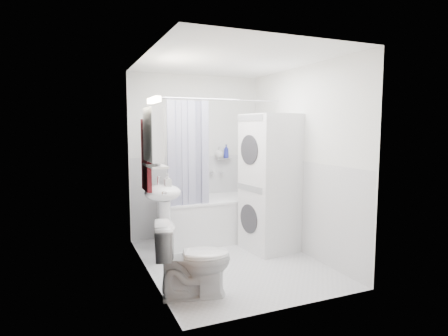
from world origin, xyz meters
name	(u,v)px	position (x,y,z in m)	size (l,w,h in m)	color
floor	(231,261)	(0.00, 0.00, 0.00)	(2.60, 2.60, 0.00)	#B8B9BD
room_walls	(231,140)	(0.00, 0.00, 1.49)	(2.60, 2.60, 2.60)	silver
wainscot	(222,208)	(0.00, 0.29, 0.60)	(1.98, 2.58, 2.58)	white
door	(164,193)	(-0.95, -0.55, 1.00)	(0.05, 2.00, 2.00)	brown
bathtub	(217,216)	(0.18, 0.92, 0.34)	(1.62, 0.77, 0.62)	white
tub_spout	(221,173)	(0.38, 1.25, 0.94)	(0.04, 0.04, 0.12)	silver
curtain_rod	(226,100)	(0.18, 0.60, 2.00)	(0.02, 0.02, 1.80)	silver
shower_curtain	(188,157)	(-0.34, 0.60, 1.25)	(0.55, 0.02, 1.45)	#141749
sink	(163,205)	(-0.75, 0.30, 0.70)	(0.44, 0.37, 1.04)	white
medicine_cabinet	(153,133)	(-0.90, 0.10, 1.57)	(0.13, 0.50, 0.71)	white
shelf	(155,166)	(-0.89, 0.10, 1.20)	(0.18, 0.54, 0.03)	silver
shower_caddy	(224,159)	(0.43, 1.24, 1.15)	(0.22, 0.06, 0.02)	silver
towel	(146,154)	(-0.94, 0.35, 1.32)	(0.07, 0.36, 0.87)	maroon
washer_dryer	(271,183)	(0.68, 0.22, 0.90)	(0.72, 0.71, 1.80)	white
toilet	(193,260)	(-0.72, -0.73, 0.36)	(0.41, 0.74, 0.72)	white
soap_pump	(168,185)	(-0.71, 0.25, 0.95)	(0.08, 0.17, 0.08)	gray
shelf_bottle	(158,163)	(-0.89, -0.05, 1.25)	(0.07, 0.18, 0.07)	gray
shelf_cup	(153,159)	(-0.89, 0.22, 1.26)	(0.10, 0.09, 0.10)	gray
shampoo_a	(219,154)	(0.35, 1.24, 1.23)	(0.13, 0.17, 0.13)	gray
shampoo_b	(226,155)	(0.47, 1.24, 1.20)	(0.08, 0.21, 0.08)	#262E9A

